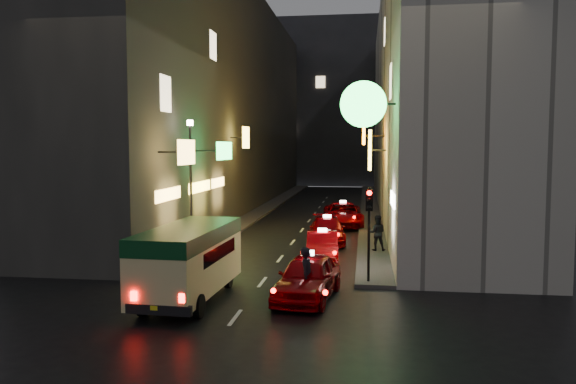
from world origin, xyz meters
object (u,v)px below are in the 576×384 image
at_px(taxi_near, 308,274).
at_px(pedestrian_crossing, 307,272).
at_px(minibus, 189,254).
at_px(traffic_light, 369,214).
at_px(lamp_post, 191,177).

distance_m(taxi_near, pedestrian_crossing, 0.72).
distance_m(minibus, traffic_light, 6.68).
bearing_deg(lamp_post, minibus, -72.97).
distance_m(taxi_near, traffic_light, 3.44).
xyz_separation_m(traffic_light, lamp_post, (-8.20, 4.53, 1.04)).
distance_m(pedestrian_crossing, traffic_light, 3.78).
bearing_deg(traffic_light, taxi_near, -134.43).
xyz_separation_m(pedestrian_crossing, traffic_light, (2.00, 2.78, 1.61)).
bearing_deg(pedestrian_crossing, lamp_post, 52.56).
distance_m(taxi_near, lamp_post, 9.48).
xyz_separation_m(taxi_near, traffic_light, (2.05, 2.09, 1.82)).
relative_size(taxi_near, pedestrian_crossing, 2.66).
xyz_separation_m(minibus, taxi_near, (3.91, 0.71, -0.70)).
xyz_separation_m(pedestrian_crossing, lamp_post, (-6.20, 7.31, 2.65)).
relative_size(pedestrian_crossing, traffic_light, 0.61).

